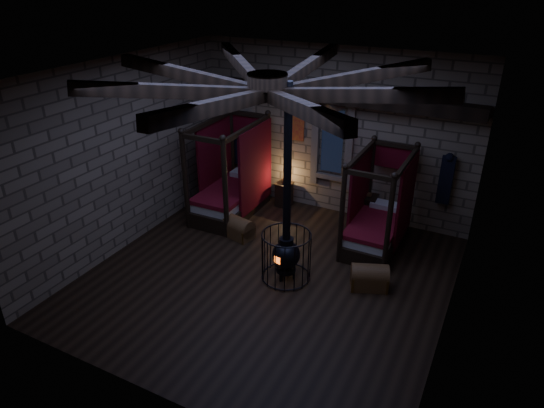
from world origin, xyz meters
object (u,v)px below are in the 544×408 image
at_px(bed_left, 232,191).
at_px(bed_right, 377,223).
at_px(trunk_right, 369,277).
at_px(trunk_left, 239,228).
at_px(stove, 286,252).

bearing_deg(bed_left, bed_right, 0.39).
bearing_deg(trunk_right, bed_left, 137.42).
height_order(trunk_left, stove, stove).
bearing_deg(bed_right, stove, -119.83).
bearing_deg(stove, bed_right, 74.07).
relative_size(trunk_left, trunk_right, 0.93).
xyz_separation_m(trunk_left, trunk_right, (3.35, -0.55, 0.01)).
bearing_deg(trunk_right, stove, 174.37).
bearing_deg(trunk_right, bed_right, 80.67).
relative_size(trunk_left, stove, 0.19).
xyz_separation_m(bed_right, trunk_left, (-2.98, -1.16, -0.31)).
xyz_separation_m(bed_right, stove, (-1.26, -2.17, 0.09)).
distance_m(bed_right, trunk_left, 3.22).
bearing_deg(bed_left, stove, -40.16).
bearing_deg(trunk_left, bed_right, 34.16).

